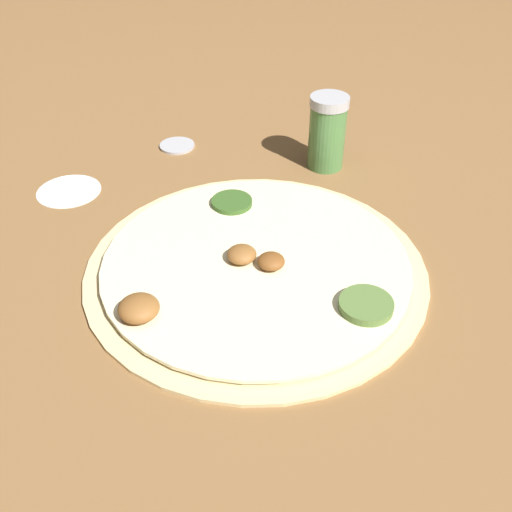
{
  "coord_description": "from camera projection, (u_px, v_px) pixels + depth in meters",
  "views": [
    {
      "loc": [
        0.03,
        -0.47,
        0.39
      ],
      "look_at": [
        0.0,
        0.0,
        0.02
      ],
      "focal_mm": 42.0,
      "sensor_mm": 36.0,
      "label": 1
    }
  ],
  "objects": [
    {
      "name": "ground_plane",
      "position": [
        256.0,
        270.0,
        0.61
      ],
      "size": [
        3.0,
        3.0,
        0.0
      ],
      "primitive_type": "plane",
      "color": "brown"
    },
    {
      "name": "pizza",
      "position": [
        255.0,
        266.0,
        0.6
      ],
      "size": [
        0.35,
        0.35,
        0.03
      ],
      "color": "beige",
      "rests_on": "ground_plane"
    },
    {
      "name": "spice_jar",
      "position": [
        327.0,
        132.0,
        0.75
      ],
      "size": [
        0.05,
        0.05,
        0.09
      ],
      "color": "#4C7F42",
      "rests_on": "ground_plane"
    },
    {
      "name": "loose_cap",
      "position": [
        177.0,
        144.0,
        0.82
      ],
      "size": [
        0.05,
        0.05,
        0.01
      ],
      "color": "#B2B2B7",
      "rests_on": "ground_plane"
    },
    {
      "name": "flour_patch",
      "position": [
        69.0,
        191.0,
        0.73
      ],
      "size": [
        0.08,
        0.08,
        0.0
      ],
      "color": "white",
      "rests_on": "ground_plane"
    }
  ]
}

